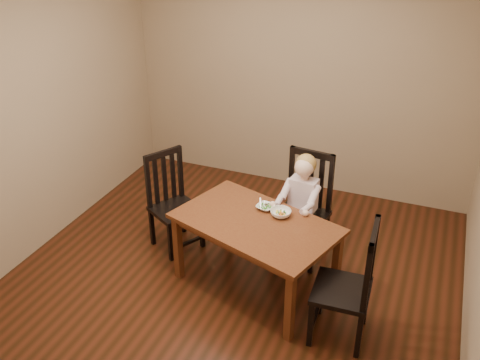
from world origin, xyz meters
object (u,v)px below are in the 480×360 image
at_px(chair_left, 173,203).
at_px(bowl_peas, 265,207).
at_px(chair_child, 304,209).
at_px(toddler, 302,198).
at_px(bowl_veg, 281,213).
at_px(chair_right, 349,286).
at_px(dining_table, 256,230).

distance_m(chair_left, bowl_peas, 1.03).
height_order(chair_child, chair_left, chair_child).
height_order(chair_child, bowl_peas, chair_child).
xyz_separation_m(chair_left, toddler, (1.24, 0.25, 0.18)).
relative_size(chair_child, bowl_veg, 5.86).
bearing_deg(bowl_veg, chair_child, 79.69).
relative_size(chair_right, toddler, 1.82).
xyz_separation_m(chair_right, toddler, (-0.64, 0.91, 0.16)).
height_order(chair_left, bowl_peas, chair_left).
height_order(chair_child, chair_right, chair_child).
bearing_deg(dining_table, chair_right, -19.98).
relative_size(chair_child, chair_right, 1.02).
xyz_separation_m(dining_table, chair_child, (0.25, 0.64, -0.09)).
distance_m(chair_right, toddler, 1.12).
height_order(chair_left, toddler, chair_left).
bearing_deg(chair_left, dining_table, 101.27).
xyz_separation_m(toddler, bowl_veg, (-0.08, -0.42, 0.05)).
relative_size(toddler, bowl_veg, 3.16).
xyz_separation_m(dining_table, chair_right, (0.89, -0.32, -0.10)).
height_order(bowl_peas, bowl_veg, bowl_veg).
height_order(toddler, bowl_peas, toddler).
xyz_separation_m(chair_child, bowl_veg, (-0.09, -0.47, 0.20)).
height_order(dining_table, chair_child, chair_child).
xyz_separation_m(chair_child, chair_right, (0.63, -0.96, -0.01)).
distance_m(chair_child, bowl_veg, 0.52).
distance_m(dining_table, bowl_veg, 0.26).
bearing_deg(dining_table, chair_child, 68.32).
relative_size(dining_table, bowl_veg, 8.55).
distance_m(dining_table, bowl_peas, 0.25).
height_order(dining_table, toddler, toddler).
bearing_deg(toddler, dining_table, 73.73).
bearing_deg(bowl_peas, dining_table, -91.34).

